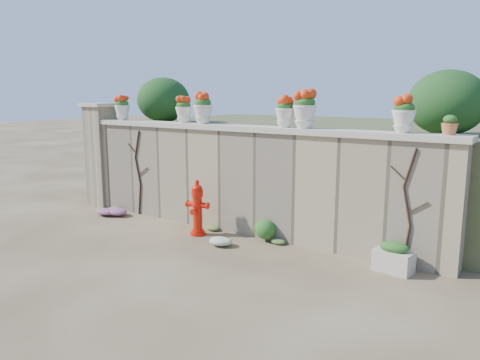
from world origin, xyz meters
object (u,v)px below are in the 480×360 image
Objects in this scene: urn_pot_0 at (122,108)px; planter_box at (394,258)px; fire_hydrant at (197,208)px; terracotta_pot at (450,126)px.

planter_box is at bearing -3.97° from urn_pot_0.
urn_pot_0 is (-2.78, 0.68, 1.83)m from fire_hydrant.
fire_hydrant is 4.64m from terracotta_pot.
terracotta_pot is (0.56, 0.45, 2.01)m from planter_box.
fire_hydrant is at bearing -168.82° from planter_box.
fire_hydrant is 1.76× the size of planter_box.
urn_pot_0 is (-6.49, 0.45, 2.15)m from planter_box.
urn_pot_0 reaches higher than fire_hydrant.
fire_hydrant is 3.40m from urn_pot_0.
terracotta_pot is at bearing -0.00° from urn_pot_0.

